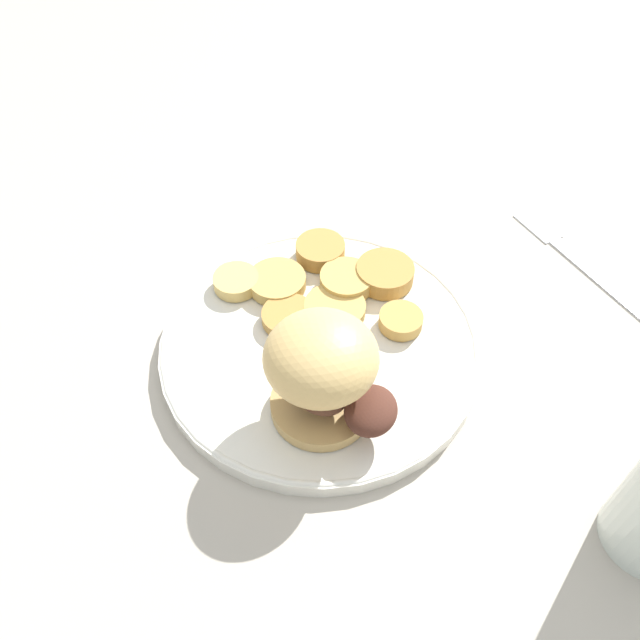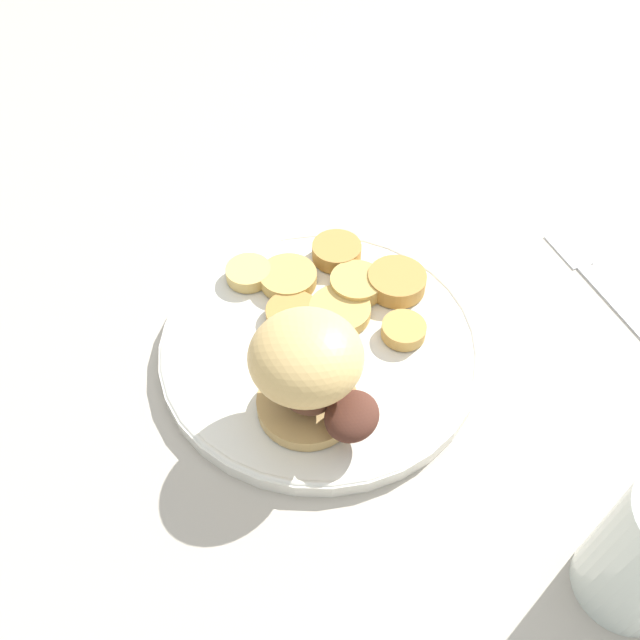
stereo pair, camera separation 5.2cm
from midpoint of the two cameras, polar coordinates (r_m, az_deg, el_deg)
name	(u,v)px [view 2 (the right image)]	position (r m, az deg, el deg)	size (l,w,h in m)	color
ground_plane	(320,350)	(0.56, 2.70, -2.91)	(4.00, 4.00, 0.00)	#B2A899
dinner_plate	(320,344)	(0.55, 2.73, -2.34)	(0.28, 0.28, 0.02)	white
sandwich	(311,371)	(0.46, 2.43, -4.88)	(0.10, 0.10, 0.09)	tan
potato_round_0	(397,281)	(0.59, 9.59, 3.36)	(0.05, 0.05, 0.02)	#BC8942
potato_round_1	(357,284)	(0.58, 5.97, 3.13)	(0.05, 0.05, 0.02)	tan
potato_round_2	(293,313)	(0.56, 0.17, 0.48)	(0.05, 0.05, 0.01)	#BC8942
potato_round_3	(337,251)	(0.61, 4.02, 6.15)	(0.05, 0.05, 0.02)	#BC8942
potato_round_4	(340,311)	(0.56, 4.52, 0.71)	(0.06, 0.06, 0.01)	tan
potato_round_5	(288,277)	(0.58, -0.37, 3.77)	(0.05, 0.05, 0.01)	tan
potato_round_6	(404,330)	(0.55, 10.37, -1.08)	(0.04, 0.04, 0.01)	tan
potato_round_7	(248,273)	(0.59, -4.04, 4.18)	(0.04, 0.04, 0.01)	#DBB766
fork	(606,290)	(0.67, 26.73, 2.35)	(0.18, 0.07, 0.00)	silver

